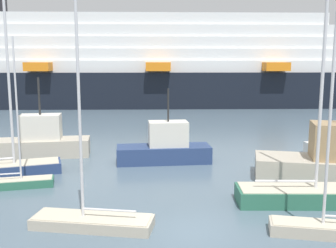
{
  "coord_description": "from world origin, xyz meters",
  "views": [
    {
      "loc": [
        -1.66,
        -14.81,
        6.82
      ],
      "look_at": [
        0.0,
        15.61,
        1.9
      ],
      "focal_mm": 41.71,
      "sensor_mm": 36.0,
      "label": 1
    }
  ],
  "objects_px": {
    "sailboat_2": "(15,181)",
    "fishing_boat_2": "(165,148)",
    "fishing_boat_1": "(38,142)",
    "sailboat_0": "(333,226)",
    "fishing_boat_3": "(334,160)",
    "sailboat_6": "(92,218)",
    "sailboat_4": "(305,192)",
    "sailboat_1": "(5,165)",
    "cruise_ship": "(104,67)"
  },
  "relations": [
    {
      "from": "sailboat_6",
      "to": "fishing_boat_1",
      "type": "relative_size",
      "value": 1.25
    },
    {
      "from": "sailboat_1",
      "to": "sailboat_6",
      "type": "bearing_deg",
      "value": -66.59
    },
    {
      "from": "sailboat_1",
      "to": "sailboat_6",
      "type": "xyz_separation_m",
      "value": [
        6.32,
        -8.01,
        -0.15
      ]
    },
    {
      "from": "sailboat_1",
      "to": "fishing_boat_2",
      "type": "height_order",
      "value": "sailboat_1"
    },
    {
      "from": "sailboat_2",
      "to": "fishing_boat_1",
      "type": "bearing_deg",
      "value": 85.31
    },
    {
      "from": "sailboat_6",
      "to": "fishing_boat_2",
      "type": "xyz_separation_m",
      "value": [
        3.51,
        10.43,
        0.6
      ]
    },
    {
      "from": "fishing_boat_1",
      "to": "sailboat_4",
      "type": "bearing_deg",
      "value": -38.82
    },
    {
      "from": "sailboat_4",
      "to": "sailboat_6",
      "type": "relative_size",
      "value": 1.29
    },
    {
      "from": "sailboat_4",
      "to": "fishing_boat_1",
      "type": "xyz_separation_m",
      "value": [
        -15.47,
        10.34,
        0.5
      ]
    },
    {
      "from": "sailboat_1",
      "to": "fishing_boat_1",
      "type": "relative_size",
      "value": 1.69
    },
    {
      "from": "sailboat_0",
      "to": "sailboat_6",
      "type": "height_order",
      "value": "sailboat_6"
    },
    {
      "from": "sailboat_1",
      "to": "sailboat_2",
      "type": "height_order",
      "value": "sailboat_1"
    },
    {
      "from": "sailboat_4",
      "to": "cruise_ship",
      "type": "relative_size",
      "value": 0.13
    },
    {
      "from": "sailboat_4",
      "to": "fishing_boat_1",
      "type": "distance_m",
      "value": 18.61
    },
    {
      "from": "sailboat_4",
      "to": "cruise_ship",
      "type": "bearing_deg",
      "value": 111.49
    },
    {
      "from": "sailboat_2",
      "to": "sailboat_4",
      "type": "distance_m",
      "value": 15.13
    },
    {
      "from": "sailboat_4",
      "to": "sailboat_6",
      "type": "bearing_deg",
      "value": -163.68
    },
    {
      "from": "sailboat_0",
      "to": "sailboat_6",
      "type": "bearing_deg",
      "value": 5.42
    },
    {
      "from": "sailboat_6",
      "to": "cruise_ship",
      "type": "distance_m",
      "value": 47.11
    },
    {
      "from": "sailboat_4",
      "to": "sailboat_0",
      "type": "bearing_deg",
      "value": -91.25
    },
    {
      "from": "fishing_boat_3",
      "to": "cruise_ship",
      "type": "height_order",
      "value": "cruise_ship"
    },
    {
      "from": "sailboat_2",
      "to": "sailboat_4",
      "type": "bearing_deg",
      "value": -22.67
    },
    {
      "from": "sailboat_6",
      "to": "fishing_boat_2",
      "type": "relative_size",
      "value": 1.5
    },
    {
      "from": "sailboat_4",
      "to": "fishing_boat_2",
      "type": "height_order",
      "value": "sailboat_4"
    },
    {
      "from": "sailboat_2",
      "to": "sailboat_4",
      "type": "relative_size",
      "value": 0.65
    },
    {
      "from": "sailboat_6",
      "to": "fishing_boat_2",
      "type": "height_order",
      "value": "sailboat_6"
    },
    {
      "from": "sailboat_6",
      "to": "cruise_ship",
      "type": "xyz_separation_m",
      "value": [
        -4.34,
        46.58,
        5.53
      ]
    },
    {
      "from": "sailboat_0",
      "to": "sailboat_6",
      "type": "distance_m",
      "value": 9.65
    },
    {
      "from": "sailboat_0",
      "to": "sailboat_1",
      "type": "bearing_deg",
      "value": -17.01
    },
    {
      "from": "sailboat_0",
      "to": "fishing_boat_3",
      "type": "relative_size",
      "value": 0.96
    },
    {
      "from": "sailboat_6",
      "to": "fishing_boat_3",
      "type": "bearing_deg",
      "value": -144.11
    },
    {
      "from": "sailboat_1",
      "to": "fishing_boat_3",
      "type": "distance_m",
      "value": 19.49
    },
    {
      "from": "sailboat_4",
      "to": "fishing_boat_3",
      "type": "height_order",
      "value": "sailboat_4"
    },
    {
      "from": "sailboat_2",
      "to": "sailboat_1",
      "type": "bearing_deg",
      "value": 108.73
    },
    {
      "from": "cruise_ship",
      "to": "sailboat_1",
      "type": "bearing_deg",
      "value": -91.54
    },
    {
      "from": "fishing_boat_3",
      "to": "cruise_ship",
      "type": "relative_size",
      "value": 0.09
    },
    {
      "from": "sailboat_2",
      "to": "fishing_boat_1",
      "type": "xyz_separation_m",
      "value": [
        -0.69,
        7.09,
        0.7
      ]
    },
    {
      "from": "fishing_boat_3",
      "to": "sailboat_6",
      "type": "bearing_deg",
      "value": -141.15
    },
    {
      "from": "fishing_boat_1",
      "to": "fishing_boat_3",
      "type": "distance_m",
      "value": 19.79
    },
    {
      "from": "sailboat_1",
      "to": "sailboat_0",
      "type": "bearing_deg",
      "value": -45.42
    },
    {
      "from": "sailboat_6",
      "to": "fishing_boat_1",
      "type": "height_order",
      "value": "sailboat_6"
    },
    {
      "from": "fishing_boat_1",
      "to": "fishing_boat_2",
      "type": "relative_size",
      "value": 1.2
    },
    {
      "from": "sailboat_1",
      "to": "sailboat_4",
      "type": "xyz_separation_m",
      "value": [
        16.19,
        -5.81,
        0.01
      ]
    },
    {
      "from": "sailboat_0",
      "to": "fishing_boat_1",
      "type": "xyz_separation_m",
      "value": [
        -15.16,
        13.91,
        0.65
      ]
    },
    {
      "from": "sailboat_2",
      "to": "fishing_boat_2",
      "type": "bearing_deg",
      "value": 20.33
    },
    {
      "from": "sailboat_4",
      "to": "sailboat_6",
      "type": "xyz_separation_m",
      "value": [
        -9.87,
        -2.2,
        -0.16
      ]
    },
    {
      "from": "sailboat_0",
      "to": "fishing_boat_2",
      "type": "distance_m",
      "value": 13.27
    },
    {
      "from": "fishing_boat_1",
      "to": "sailboat_0",
      "type": "bearing_deg",
      "value": -47.59
    },
    {
      "from": "sailboat_2",
      "to": "fishing_boat_2",
      "type": "xyz_separation_m",
      "value": [
        8.41,
        4.97,
        0.64
      ]
    },
    {
      "from": "sailboat_1",
      "to": "cruise_ship",
      "type": "height_order",
      "value": "cruise_ship"
    }
  ]
}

